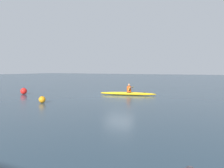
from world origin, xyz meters
TOP-DOWN VIEW (x-y plane):
  - ground_plane at (0.00, 0.00)m, footprint 160.00×160.00m
  - kayak at (-0.57, -0.49)m, footprint 4.98×1.69m
  - kayaker at (-0.72, -0.53)m, footprint 0.67×2.27m
  - mooring_buoy_channel_marker at (2.75, 6.43)m, footprint 0.45×0.45m
  - mooring_buoy_white_far at (8.10, 3.20)m, footprint 0.58×0.58m

SIDE VIEW (x-z plane):
  - ground_plane at x=0.00m, z-range 0.00..0.00m
  - kayak at x=-0.57m, z-range 0.00..0.28m
  - mooring_buoy_channel_marker at x=2.75m, z-range -0.02..0.48m
  - mooring_buoy_white_far at x=8.10m, z-range -0.02..0.60m
  - kayaker at x=-0.72m, z-range 0.21..0.95m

